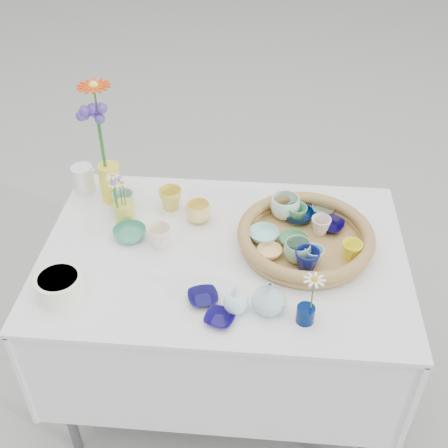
# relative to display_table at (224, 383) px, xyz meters

# --- Properties ---
(ground) EXTENTS (80.00, 80.00, 0.00)m
(ground) POSITION_rel_display_table_xyz_m (0.00, 0.00, 0.00)
(ground) COLOR gray
(display_table) EXTENTS (1.26, 0.86, 0.77)m
(display_table) POSITION_rel_display_table_xyz_m (0.00, 0.00, 0.00)
(display_table) COLOR white
(display_table) RESTS_ON ground
(wicker_tray) EXTENTS (0.47, 0.47, 0.08)m
(wicker_tray) POSITION_rel_display_table_xyz_m (0.28, 0.05, 0.80)
(wicker_tray) COLOR #A18245
(wicker_tray) RESTS_ON display_table
(tray_ceramic_0) EXTENTS (0.13, 0.13, 0.04)m
(tray_ceramic_0) POSITION_rel_display_table_xyz_m (0.26, 0.18, 0.80)
(tray_ceramic_0) COLOR #011640
(tray_ceramic_0) RESTS_ON wicker_tray
(tray_ceramic_1) EXTENTS (0.13, 0.13, 0.02)m
(tray_ceramic_1) POSITION_rel_display_table_xyz_m (0.37, 0.14, 0.80)
(tray_ceramic_1) COLOR black
(tray_ceramic_1) RESTS_ON wicker_tray
(tray_ceramic_2) EXTENTS (0.08, 0.08, 0.06)m
(tray_ceramic_2) POSITION_rel_display_table_xyz_m (0.43, -0.02, 0.82)
(tray_ceramic_2) COLOR yellow
(tray_ceramic_2) RESTS_ON wicker_tray
(tray_ceramic_3) EXTENTS (0.11, 0.11, 0.03)m
(tray_ceramic_3) POSITION_rel_display_table_xyz_m (0.24, 0.04, 0.80)
(tray_ceramic_3) COLOR #449253
(tray_ceramic_3) RESTS_ON wicker_tray
(tray_ceramic_4) EXTENTS (0.11, 0.11, 0.07)m
(tray_ceramic_4) POSITION_rel_display_table_xyz_m (0.25, -0.04, 0.82)
(tray_ceramic_4) COLOR #85B08A
(tray_ceramic_4) RESTS_ON wicker_tray
(tray_ceramic_5) EXTENTS (0.12, 0.12, 0.03)m
(tray_ceramic_5) POSITION_rel_display_table_xyz_m (0.14, 0.06, 0.80)
(tray_ceramic_5) COLOR #97DED7
(tray_ceramic_5) RESTS_ON wicker_tray
(tray_ceramic_6) EXTENTS (0.13, 0.13, 0.08)m
(tray_ceramic_6) POSITION_rel_display_table_xyz_m (0.21, 0.19, 0.83)
(tray_ceramic_6) COLOR white
(tray_ceramic_6) RESTS_ON wicker_tray
(tray_ceramic_7) EXTENTS (0.09, 0.09, 0.07)m
(tray_ceramic_7) POSITION_rel_display_table_xyz_m (0.33, 0.11, 0.82)
(tray_ceramic_7) COLOR beige
(tray_ceramic_7) RESTS_ON wicker_tray
(tray_ceramic_8) EXTENTS (0.10, 0.10, 0.03)m
(tray_ceramic_8) POSITION_rel_display_table_xyz_m (0.35, 0.23, 0.80)
(tray_ceramic_8) COLOR #6BA6CD
(tray_ceramic_8) RESTS_ON wicker_tray
(tray_ceramic_9) EXTENTS (0.11, 0.11, 0.08)m
(tray_ceramic_9) POSITION_rel_display_table_xyz_m (0.28, -0.08, 0.82)
(tray_ceramic_9) COLOR #0B145B
(tray_ceramic_9) RESTS_ON wicker_tray
(tray_ceramic_10) EXTENTS (0.11, 0.11, 0.03)m
(tray_ceramic_10) POSITION_rel_display_table_xyz_m (0.16, -0.03, 0.80)
(tray_ceramic_10) COLOR #FFCB78
(tray_ceramic_10) RESTS_ON wicker_tray
(tray_ceramic_11) EXTENTS (0.07, 0.07, 0.06)m
(tray_ceramic_11) POSITION_rel_display_table_xyz_m (0.30, -0.05, 0.81)
(tray_ceramic_11) COLOR #97E6DF
(tray_ceramic_11) RESTS_ON wicker_tray
(tray_ceramic_12) EXTENTS (0.10, 0.10, 0.07)m
(tray_ceramic_12) POSITION_rel_display_table_xyz_m (0.25, 0.16, 0.82)
(tray_ceramic_12) COLOR #499062
(tray_ceramic_12) RESTS_ON wicker_tray
(loose_ceramic_0) EXTENTS (0.11, 0.11, 0.08)m
(loose_ceramic_0) POSITION_rel_display_table_xyz_m (-0.22, 0.23, 0.81)
(loose_ceramic_0) COLOR #DEC545
(loose_ceramic_0) RESTS_ON display_table
(loose_ceramic_1) EXTENTS (0.11, 0.11, 0.07)m
(loose_ceramic_1) POSITION_rel_display_table_xyz_m (-0.11, 0.17, 0.80)
(loose_ceramic_1) COLOR #F6DB6E
(loose_ceramic_1) RESTS_ON display_table
(loose_ceramic_2) EXTENTS (0.16, 0.16, 0.04)m
(loose_ceramic_2) POSITION_rel_display_table_xyz_m (-0.34, 0.04, 0.78)
(loose_ceramic_2) COLOR #419D75
(loose_ceramic_2) RESTS_ON display_table
(loose_ceramic_3) EXTENTS (0.11, 0.11, 0.08)m
(loose_ceramic_3) POSITION_rel_display_table_xyz_m (-0.22, 0.01, 0.81)
(loose_ceramic_3) COLOR #F2E6C6
(loose_ceramic_3) RESTS_ON display_table
(loose_ceramic_4) EXTENTS (0.12, 0.12, 0.02)m
(loose_ceramic_4) POSITION_rel_display_table_xyz_m (-0.04, -0.24, 0.78)
(loose_ceramic_4) COLOR #110E4B
(loose_ceramic_4) RESTS_ON display_table
(loose_ceramic_5) EXTENTS (0.09, 0.09, 0.08)m
(loose_ceramic_5) POSITION_rel_display_table_xyz_m (-0.39, 0.20, 0.80)
(loose_ceramic_5) COLOR #85B79F
(loose_ceramic_5) RESTS_ON display_table
(loose_ceramic_6) EXTENTS (0.11, 0.11, 0.02)m
(loose_ceramic_6) POSITION_rel_display_table_xyz_m (0.02, -0.32, 0.78)
(loose_ceramic_6) COLOR #10094D
(loose_ceramic_6) RESTS_ON display_table
(fluted_bowl) EXTENTS (0.20, 0.20, 0.08)m
(fluted_bowl) POSITION_rel_display_table_xyz_m (-0.49, -0.25, 0.80)
(fluted_bowl) COLOR white
(fluted_bowl) RESTS_ON display_table
(bud_vase_paleblue) EXTENTS (0.08, 0.08, 0.12)m
(bud_vase_paleblue) POSITION_rel_display_table_xyz_m (0.06, -0.27, 0.82)
(bud_vase_paleblue) COLOR #BEEBFB
(bud_vase_paleblue) RESTS_ON display_table
(bud_vase_seafoam) EXTENTS (0.13, 0.13, 0.11)m
(bud_vase_seafoam) POSITION_rel_display_table_xyz_m (0.16, -0.26, 0.82)
(bud_vase_seafoam) COLOR #A4C8C7
(bud_vase_seafoam) RESTS_ON display_table
(bud_vase_cobalt) EXTENTS (0.07, 0.07, 0.06)m
(bud_vase_cobalt) POSITION_rel_display_table_xyz_m (0.27, -0.29, 0.79)
(bud_vase_cobalt) COLOR #001245
(bud_vase_cobalt) RESTS_ON display_table
(single_daisy) EXTENTS (0.08, 0.08, 0.13)m
(single_daisy) POSITION_rel_display_table_xyz_m (0.29, -0.29, 0.88)
(single_daisy) COLOR white
(single_daisy) RESTS_ON bud_vase_cobalt
(tall_vase_yellow) EXTENTS (0.09, 0.09, 0.15)m
(tall_vase_yellow) POSITION_rel_display_table_xyz_m (-0.46, 0.27, 0.84)
(tall_vase_yellow) COLOR yellow
(tall_vase_yellow) RESTS_ON display_table
(gerbera) EXTENTS (0.17, 0.17, 0.34)m
(gerbera) POSITION_rel_display_table_xyz_m (-0.46, 0.26, 1.08)
(gerbera) COLOR #D63904
(gerbera) RESTS_ON tall_vase_yellow
(hydrangea) EXTENTS (0.11, 0.11, 0.32)m
(hydrangea) POSITION_rel_display_table_xyz_m (-0.47, 0.26, 1.03)
(hydrangea) COLOR #4F359B
(hydrangea) RESTS_ON tall_vase_yellow
(white_pitcher) EXTENTS (0.13, 0.10, 0.11)m
(white_pitcher) POSITION_rel_display_table_xyz_m (-0.58, 0.31, 0.82)
(white_pitcher) COLOR white
(white_pitcher) RESTS_ON display_table
(daisy_cup) EXTENTS (0.10, 0.10, 0.08)m
(daisy_cup) POSITION_rel_display_table_xyz_m (-0.38, 0.14, 0.81)
(daisy_cup) COLOR #CECA44
(daisy_cup) RESTS_ON display_table
(daisy_posy) EXTENTS (0.09, 0.09, 0.14)m
(daisy_posy) POSITION_rel_display_table_xyz_m (-0.38, 0.13, 0.91)
(daisy_posy) COLOR white
(daisy_posy) RESTS_ON daisy_cup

